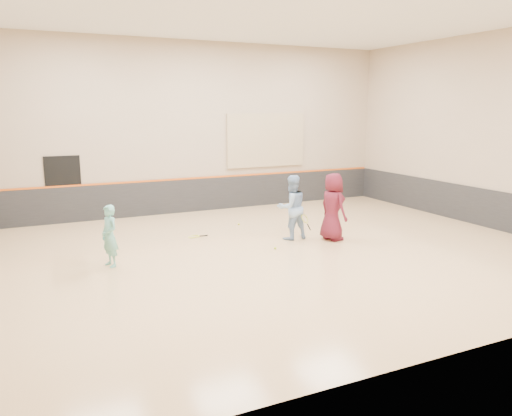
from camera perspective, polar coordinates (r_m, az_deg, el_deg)
name	(u,v)px	position (r m, az deg, el deg)	size (l,w,h in m)	color
room	(271,223)	(12.78, 1.78, -1.71)	(15.04, 12.04, 6.22)	tan
wainscot_back	(197,195)	(18.24, -6.78, 1.50)	(14.90, 0.04, 1.20)	#232326
wainscot_right	(479,207)	(17.47, 24.16, 0.13)	(0.04, 11.90, 1.20)	#232326
accent_stripe	(196,178)	(18.14, -6.82, 3.42)	(14.90, 0.03, 0.06)	#D85914
acoustic_panel	(266,140)	(19.06, 1.17, 7.75)	(3.20, 0.08, 2.00)	tan
doorway	(64,190)	(17.30, -21.10, 1.95)	(1.10, 0.05, 2.20)	black
girl	(110,236)	(12.27, -16.39, -3.08)	(0.54, 0.35, 1.48)	#6EC0B3
instructor	(292,207)	(14.21, 4.09, 0.07)	(0.90, 0.70, 1.85)	#87A9D1
young_man	(333,207)	(14.26, 8.78, 0.14)	(0.94, 0.61, 1.92)	#581523
held_racket	(305,219)	(14.15, 5.58, -1.21)	(0.35, 0.35, 0.53)	gold
spare_racket	(194,235)	(14.68, -7.15, -3.03)	(0.75, 0.75, 0.15)	#CBDA30
ball_under_racket	(275,248)	(13.35, 2.21, -4.60)	(0.07, 0.07, 0.07)	#BCDD33
ball_in_hand	(339,199)	(14.22, 9.49, 1.06)	(0.07, 0.07, 0.07)	#D6E836
ball_beside_spare	(239,224)	(16.05, -1.98, -1.85)	(0.07, 0.07, 0.07)	#CFD732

